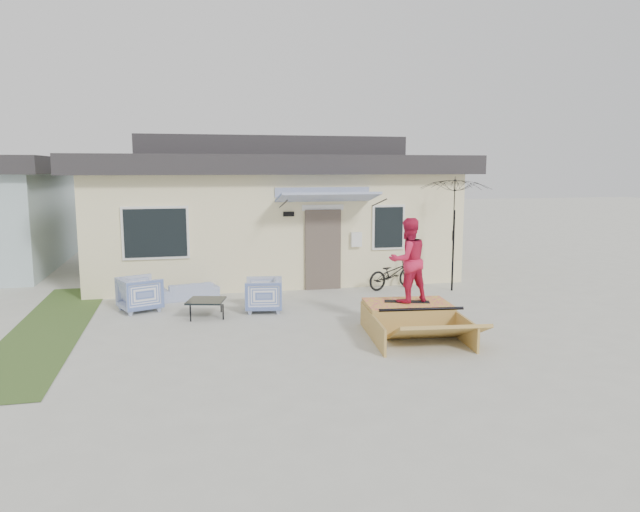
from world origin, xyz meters
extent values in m
plane|color=#B1B1A5|center=(0.00, 0.00, 0.00)|extent=(90.00, 90.00, 0.00)
cube|color=#344F21|center=(-5.20, 2.00, 0.00)|extent=(1.40, 8.00, 0.01)
cube|color=beige|center=(0.00, 8.00, 1.50)|extent=(10.00, 7.00, 3.00)
cube|color=#232327|center=(0.00, 8.00, 3.25)|extent=(10.80, 7.80, 0.50)
cube|color=#232327|center=(0.00, 8.00, 3.80)|extent=(7.50, 4.50, 0.60)
cube|color=brown|center=(1.00, 4.46, 1.05)|extent=(0.95, 0.08, 2.10)
cube|color=white|center=(-3.20, 4.47, 1.60)|extent=(1.60, 0.06, 1.30)
cube|color=white|center=(2.80, 4.47, 1.60)|extent=(0.90, 0.06, 1.20)
cube|color=#465EA7|center=(1.00, 3.95, 2.45)|extent=(2.50, 1.09, 0.29)
imported|color=#465EA7|center=(-2.45, 4.08, 0.27)|extent=(1.45, 0.72, 0.54)
imported|color=#465EA7|center=(-3.53, 3.09, 0.43)|extent=(1.03, 1.06, 0.85)
imported|color=#465EA7|center=(-0.85, 2.43, 0.41)|extent=(0.86, 0.91, 0.82)
cube|color=black|center=(-2.11, 2.22, 0.19)|extent=(0.92, 0.92, 0.37)
imported|color=black|center=(2.80, 4.10, 0.49)|extent=(1.64, 1.05, 0.99)
cylinder|color=black|center=(4.24, 3.53, 1.05)|extent=(0.05, 0.05, 2.10)
imported|color=black|center=(4.24, 3.53, 1.75)|extent=(2.13, 2.02, 0.90)
cube|color=black|center=(1.72, 0.32, 0.57)|extent=(0.90, 0.48, 0.05)
imported|color=#CF1C44|center=(1.72, 0.32, 1.42)|extent=(0.91, 0.76, 1.65)
camera|label=1|loc=(-2.51, -10.25, 3.17)|focal=32.82mm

